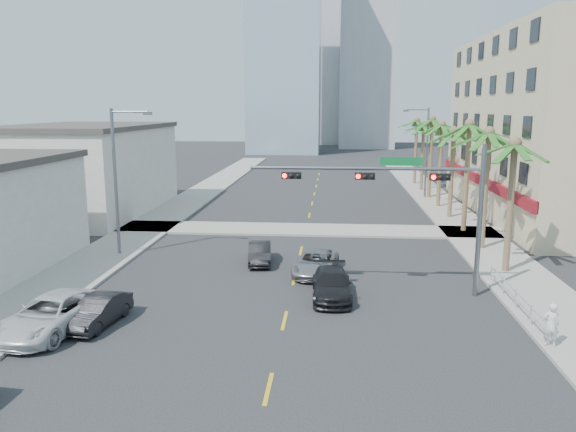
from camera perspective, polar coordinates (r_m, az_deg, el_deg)
The scene contains 27 objects.
ground at distance 21.02m, azimuth -1.35°, elevation -14.58°, with size 260.00×260.00×0.00m, color #262628.
sidewalk_right at distance 41.10m, azimuth 18.63°, elevation -2.21°, with size 4.00×120.00×0.15m, color gray.
sidewalk_left at distance 42.27m, azimuth -14.81°, elevation -1.64°, with size 4.00×120.00×0.15m, color gray.
sidewalk_cross at distance 41.88m, azimuth 1.81°, elevation -1.39°, with size 80.00×4.00×0.15m, color gray.
building_right at distance 52.79m, azimuth 27.21°, elevation 8.11°, with size 15.25×28.00×15.00m.
building_left_far at distance 51.85m, azimuth -19.92°, elevation 4.31°, with size 11.00×18.00×7.20m, color beige.
tower_far_left at distance 115.25m, azimuth -0.35°, elevation 18.48°, with size 14.00×14.00×48.00m, color #99B2C6.
tower_far_right at distance 130.72m, azimuth 8.20°, elevation 20.14°, with size 12.00×12.00×60.00m, color #ADADB2.
tower_far_center at distance 144.42m, azimuth 2.80°, elevation 15.76°, with size 16.00×16.00×42.00m, color #ADADB2.
traffic_signal_mast at distance 27.36m, azimuth 12.55°, elevation 2.31°, with size 11.12×0.54×7.20m.
palm_tree_0 at distance 32.36m, azimuth 22.05°, elevation 6.69°, with size 4.80×4.80×7.80m.
palm_tree_1 at distance 37.33m, azimuth 19.75°, elevation 7.86°, with size 4.80×4.80×8.16m.
palm_tree_2 at distance 42.36m, azimuth 17.97°, elevation 8.74°, with size 4.80×4.80×8.52m.
palm_tree_3 at distance 47.46m, azimuth 16.50°, elevation 8.17°, with size 4.80×4.80×7.80m.
palm_tree_4 at distance 52.55m, azimuth 15.38°, elevation 8.85°, with size 4.80×4.80×8.16m.
palm_tree_5 at distance 57.66m, azimuth 14.45°, elevation 9.40°, with size 4.80×4.80×8.52m.
palm_tree_6 at distance 62.81m, azimuth 13.63°, elevation 8.91°, with size 4.80×4.80×7.80m.
palm_tree_7 at distance 67.94m, azimuth 12.98°, elevation 9.37°, with size 4.80×4.80×8.16m.
streetlight_left at distance 35.56m, azimuth -16.86°, elevation 4.06°, with size 2.55×0.25×9.00m.
streetlight_right at distance 57.69m, azimuth 13.73°, elevation 6.72°, with size 2.55×0.25×9.00m.
guardrail at distance 27.50m, azimuth 22.15°, elevation -7.62°, with size 0.08×8.08×1.00m.
car_parked_mid at distance 25.29m, azimuth -18.73°, elevation -9.13°, with size 1.31×3.77×1.24m, color black.
car_parked_far at distance 25.19m, azimuth -22.92°, elevation -9.21°, with size 2.47×5.36×1.49m, color silver.
car_lane_left at distance 33.19m, azimuth -2.89°, elevation -3.77°, with size 1.30×3.72×1.23m, color black.
car_lane_center at distance 31.05m, azimuth 2.83°, elevation -4.77°, with size 2.09×4.54×1.26m, color #A3A3A7.
car_lane_right at distance 27.33m, azimuth 4.44°, elevation -6.96°, with size 1.85×4.54×1.32m, color black.
pedestrian at distance 23.75m, azimuth 25.15°, elevation -9.97°, with size 0.62×0.41×1.69m, color white.
Camera 1 is at (2.03, -18.84, 9.09)m, focal length 35.00 mm.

